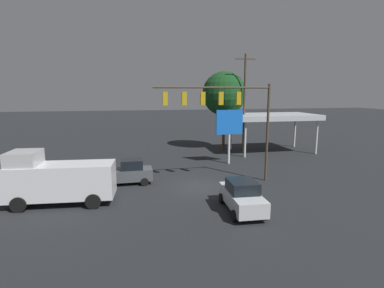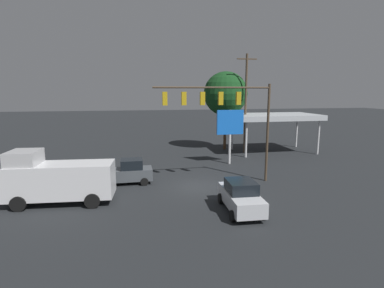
{
  "view_description": "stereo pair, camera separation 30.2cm",
  "coord_description": "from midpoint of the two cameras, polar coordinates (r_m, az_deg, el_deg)",
  "views": [
    {
      "loc": [
        4.9,
        21.89,
        7.27
      ],
      "look_at": [
        0.0,
        -2.0,
        3.01
      ],
      "focal_mm": 28.0,
      "sensor_mm": 36.0,
      "label": 1
    },
    {
      "loc": [
        4.61,
        21.95,
        7.27
      ],
      "look_at": [
        0.0,
        -2.0,
        3.01
      ],
      "focal_mm": 28.0,
      "sensor_mm": 36.0,
      "label": 2
    }
  ],
  "objects": [
    {
      "name": "delivery_truck",
      "position": [
        21.45,
        -23.94,
        -6.03
      ],
      "size": [
        6.95,
        2.95,
        3.58
      ],
      "rotation": [
        0.0,
        0.0,
        -0.07
      ],
      "color": "silver",
      "rests_on": "ground"
    },
    {
      "name": "street_tree",
      "position": [
        38.09,
        6.64,
        9.48
      ],
      "size": [
        5.47,
        5.47,
        9.79
      ],
      "color": "#4C331E",
      "rests_on": "ground"
    },
    {
      "name": "gas_station_canopy",
      "position": [
        37.69,
        15.64,
        4.96
      ],
      "size": [
        10.13,
        6.08,
        4.61
      ],
      "color": "#B2B7BC",
      "rests_on": "ground"
    },
    {
      "name": "hatchback_crossing",
      "position": [
        24.56,
        -11.56,
        -5.22
      ],
      "size": [
        3.83,
        2.01,
        1.97
      ],
      "rotation": [
        0.0,
        0.0,
        0.02
      ],
      "color": "#474C51",
      "rests_on": "ground"
    },
    {
      "name": "utility_pole",
      "position": [
        36.16,
        10.43,
        7.88
      ],
      "size": [
        2.4,
        0.26,
        11.6
      ],
      "color": "#473828",
      "rests_on": "ground"
    },
    {
      "name": "sedan_waiting",
      "position": [
        18.9,
        9.73,
        -9.76
      ],
      "size": [
        2.21,
        4.47,
        1.93
      ],
      "rotation": [
        0.0,
        0.0,
        1.53
      ],
      "color": "silver",
      "rests_on": "ground"
    },
    {
      "name": "traffic_signal_assembly",
      "position": [
        23.4,
        6.21,
        7.06
      ],
      "size": [
        9.26,
        0.43,
        7.9
      ],
      "color": "#473828",
      "rests_on": "ground"
    },
    {
      "name": "price_sign",
      "position": [
        30.34,
        7.55,
        3.68
      ],
      "size": [
        2.73,
        0.27,
        5.49
      ],
      "color": "silver",
      "rests_on": "ground"
    },
    {
      "name": "ground_plane",
      "position": [
        23.57,
        1.3,
        -8.05
      ],
      "size": [
        200.0,
        200.0,
        0.0
      ],
      "primitive_type": "plane",
      "color": "black"
    }
  ]
}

